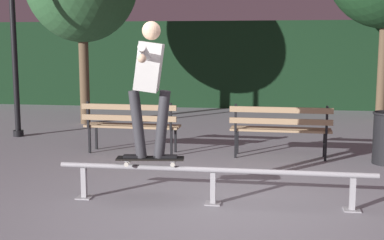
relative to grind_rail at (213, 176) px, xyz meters
name	(u,v)px	position (x,y,z in m)	size (l,w,h in m)	color
ground_plane	(211,209)	(0.00, -0.19, -0.33)	(90.00, 90.00, 0.00)	gray
hedge_backdrop	(250,64)	(0.00, 9.53, 0.90)	(24.00, 1.20, 2.46)	black
grind_rail	(213,176)	(0.00, 0.00, 0.00)	(3.63, 0.18, 0.43)	#9E9EA3
skateboard	(150,159)	(-0.73, 0.00, 0.18)	(0.80, 0.30, 0.09)	black
skateboarder	(150,78)	(-0.73, 0.00, 1.11)	(0.63, 1.40, 1.56)	black
park_bench_leftmost	(131,122)	(-1.66, 2.53, 0.21)	(1.61, 0.46, 0.88)	black
park_bench_left_center	(280,125)	(0.79, 2.53, 0.21)	(1.61, 0.46, 0.88)	black
lamp_post_left	(12,9)	(-4.32, 3.78, 2.15)	(0.32, 0.32, 3.90)	black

